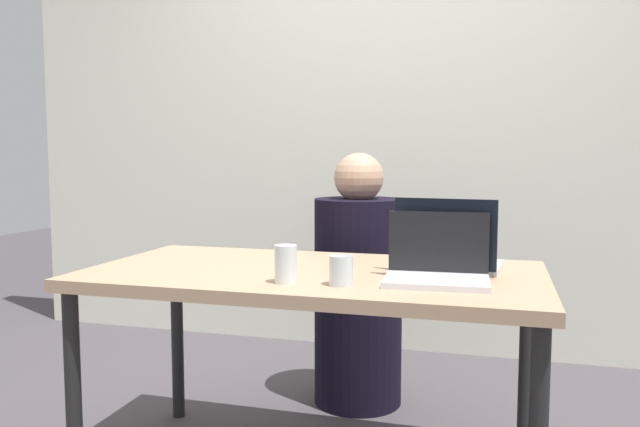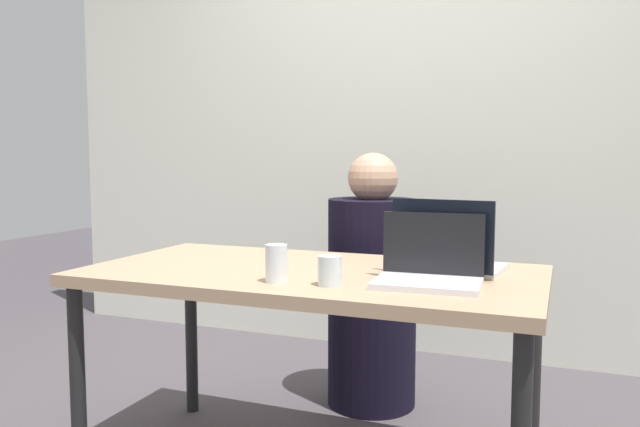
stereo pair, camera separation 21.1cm
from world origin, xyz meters
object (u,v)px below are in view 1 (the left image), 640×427
object	(u,v)px
laptop_front_right	(437,267)
water_glass_right	(341,272)
laptop_back_right	(449,254)
water_glass_center	(286,267)
person_at_center	(358,293)

from	to	relation	value
laptop_front_right	water_glass_right	distance (m)	0.29
laptop_back_right	water_glass_center	bearing A→B (deg)	43.89
person_at_center	laptop_front_right	bearing A→B (deg)	113.94
laptop_front_right	water_glass_center	xyz separation A→B (m)	(-0.43, -0.14, 0.00)
laptop_front_right	person_at_center	bearing A→B (deg)	114.44
person_at_center	water_glass_right	size ratio (longest dim) A/B	12.67
water_glass_center	laptop_back_right	bearing A→B (deg)	37.73
water_glass_right	water_glass_center	world-z (taller)	water_glass_center
laptop_back_right	water_glass_center	world-z (taller)	laptop_back_right
laptop_back_right	laptop_front_right	xyz separation A→B (m)	(-0.02, -0.21, -0.01)
laptop_back_right	water_glass_right	world-z (taller)	laptop_back_right
water_glass_center	water_glass_right	bearing A→B (deg)	4.16
person_at_center	water_glass_center	distance (m)	0.97
person_at_center	laptop_back_right	xyz separation A→B (m)	(0.43, -0.58, 0.28)
person_at_center	water_glass_right	distance (m)	0.96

